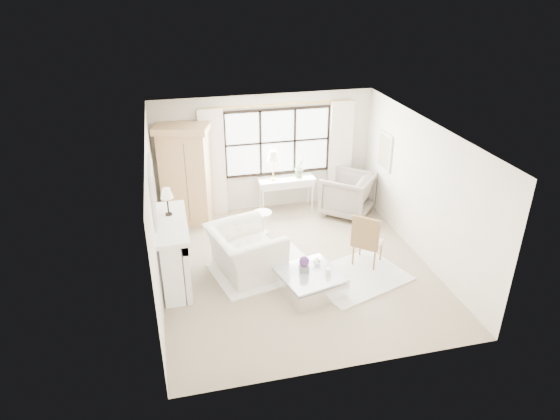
% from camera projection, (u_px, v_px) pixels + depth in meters
% --- Properties ---
extents(floor, '(5.50, 5.50, 0.00)m').
position_uv_depth(floor, '(295.00, 267.00, 9.59)').
color(floor, tan).
rests_on(floor, ground).
extents(ceiling, '(5.50, 5.50, 0.00)m').
position_uv_depth(ceiling, '(297.00, 131.00, 8.39)').
color(ceiling, white).
rests_on(ceiling, ground).
extents(wall_back, '(5.00, 0.00, 5.00)m').
position_uv_depth(wall_back, '(265.00, 153.00, 11.39)').
color(wall_back, beige).
rests_on(wall_back, ground).
extents(wall_front, '(5.00, 0.00, 5.00)m').
position_uv_depth(wall_front, '(351.00, 291.00, 6.59)').
color(wall_front, white).
rests_on(wall_front, ground).
extents(wall_left, '(0.00, 5.50, 5.50)m').
position_uv_depth(wall_left, '(154.00, 218.00, 8.47)').
color(wall_left, silver).
rests_on(wall_left, ground).
extents(wall_right, '(0.00, 5.50, 5.50)m').
position_uv_depth(wall_right, '(422.00, 190.00, 9.51)').
color(wall_right, white).
rests_on(wall_right, ground).
extents(window_pane, '(2.40, 0.02, 1.50)m').
position_uv_depth(window_pane, '(278.00, 142.00, 11.32)').
color(window_pane, silver).
rests_on(window_pane, wall_back).
extents(window_frame, '(2.50, 0.04, 1.50)m').
position_uv_depth(window_frame, '(278.00, 142.00, 11.31)').
color(window_frame, black).
rests_on(window_frame, wall_back).
extents(curtain_rod, '(3.30, 0.04, 0.04)m').
position_uv_depth(curtain_rod, '(278.00, 105.00, 10.88)').
color(curtain_rod, '#AB8A3B').
rests_on(curtain_rod, wall_back).
extents(curtain_left, '(0.55, 0.10, 2.47)m').
position_uv_depth(curtain_left, '(213.00, 164.00, 11.10)').
color(curtain_left, white).
rests_on(curtain_left, ground).
extents(curtain_right, '(0.55, 0.10, 2.47)m').
position_uv_depth(curtain_right, '(340.00, 153.00, 11.73)').
color(curtain_right, silver).
rests_on(curtain_right, ground).
extents(fireplace, '(0.58, 1.66, 1.26)m').
position_uv_depth(fireplace, '(172.00, 252.00, 8.83)').
color(fireplace, white).
rests_on(fireplace, ground).
extents(mirror_frame, '(0.05, 1.15, 0.95)m').
position_uv_depth(mirror_frame, '(153.00, 192.00, 8.26)').
color(mirror_frame, silver).
rests_on(mirror_frame, wall_left).
extents(mirror_glass, '(0.02, 1.00, 0.80)m').
position_uv_depth(mirror_glass, '(155.00, 192.00, 8.26)').
color(mirror_glass, silver).
rests_on(mirror_glass, wall_left).
extents(art_frame, '(0.04, 0.62, 0.82)m').
position_uv_depth(art_frame, '(385.00, 151.00, 10.90)').
color(art_frame, white).
rests_on(art_frame, wall_right).
extents(art_canvas, '(0.01, 0.52, 0.72)m').
position_uv_depth(art_canvas, '(384.00, 151.00, 10.90)').
color(art_canvas, '#BAAE90').
rests_on(art_canvas, wall_right).
extents(mantel_lamp, '(0.22, 0.22, 0.51)m').
position_uv_depth(mantel_lamp, '(167.00, 194.00, 8.61)').
color(mantel_lamp, black).
rests_on(mantel_lamp, fireplace).
extents(armoire, '(1.27, 0.99, 2.24)m').
position_uv_depth(armoire, '(186.00, 174.00, 10.78)').
color(armoire, tan).
rests_on(armoire, floor).
extents(console_table, '(1.31, 0.47, 0.80)m').
position_uv_depth(console_table, '(286.00, 194.00, 11.65)').
color(console_table, white).
rests_on(console_table, floor).
extents(console_lamp, '(0.28, 0.28, 0.69)m').
position_uv_depth(console_lamp, '(273.00, 157.00, 11.16)').
color(console_lamp, gold).
rests_on(console_lamp, console_table).
extents(orchid_plant, '(0.34, 0.32, 0.48)m').
position_uv_depth(orchid_plant, '(300.00, 167.00, 11.44)').
color(orchid_plant, '#596F4A').
rests_on(orchid_plant, console_table).
extents(side_table, '(0.40, 0.40, 0.51)m').
position_uv_depth(side_table, '(262.00, 220.00, 10.64)').
color(side_table, white).
rests_on(side_table, floor).
extents(rug_left, '(2.13, 1.73, 0.03)m').
position_uv_depth(rug_left, '(264.00, 269.00, 9.47)').
color(rug_left, white).
rests_on(rug_left, floor).
extents(rug_right, '(2.08, 1.81, 0.03)m').
position_uv_depth(rug_right, '(357.00, 277.00, 9.25)').
color(rug_right, white).
rests_on(rug_right, floor).
extents(club_armchair, '(1.48, 1.60, 0.87)m').
position_uv_depth(club_armchair, '(245.00, 251.00, 9.27)').
color(club_armchair, white).
rests_on(club_armchair, floor).
extents(wingback_chair, '(1.48, 1.48, 0.97)m').
position_uv_depth(wingback_chair, '(347.00, 194.00, 11.44)').
color(wingback_chair, gray).
rests_on(wingback_chair, floor).
extents(french_chair, '(0.68, 0.68, 1.08)m').
position_uv_depth(french_chair, '(367.00, 250.00, 9.53)').
color(french_chair, olive).
rests_on(french_chair, floor).
extents(coffee_table, '(1.21, 1.21, 0.38)m').
position_uv_depth(coffee_table, '(310.00, 283.00, 8.79)').
color(coffee_table, white).
rests_on(coffee_table, floor).
extents(planter_box, '(0.18, 0.18, 0.12)m').
position_uv_depth(planter_box, '(304.00, 268.00, 8.73)').
color(planter_box, slate).
rests_on(planter_box, coffee_table).
extents(planter_flowers, '(0.18, 0.18, 0.18)m').
position_uv_depth(planter_flowers, '(304.00, 261.00, 8.67)').
color(planter_flowers, '#4F2967').
rests_on(planter_flowers, planter_box).
extents(pillar_candle, '(0.10, 0.10, 0.12)m').
position_uv_depth(pillar_candle, '(328.00, 271.00, 8.65)').
color(pillar_candle, white).
rests_on(pillar_candle, coffee_table).
extents(coffee_vase, '(0.15, 0.15, 0.14)m').
position_uv_depth(coffee_vase, '(317.00, 261.00, 8.93)').
color(coffee_vase, white).
rests_on(coffee_vase, coffee_table).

